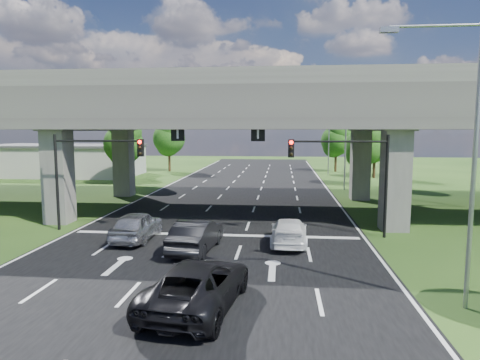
% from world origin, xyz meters
% --- Properties ---
extents(ground, '(160.00, 160.00, 0.00)m').
position_xyz_m(ground, '(0.00, 0.00, 0.00)').
color(ground, '#213E14').
rests_on(ground, ground).
extents(road, '(18.00, 120.00, 0.03)m').
position_xyz_m(road, '(0.00, 10.00, 0.01)').
color(road, black).
rests_on(road, ground).
extents(overpass, '(80.00, 15.00, 10.00)m').
position_xyz_m(overpass, '(0.00, 12.00, 7.92)').
color(overpass, '#3C3936').
rests_on(overpass, ground).
extents(warehouse, '(20.00, 10.00, 4.00)m').
position_xyz_m(warehouse, '(-26.00, 35.00, 2.00)').
color(warehouse, '#9E9E99').
rests_on(warehouse, ground).
extents(signal_right, '(5.76, 0.54, 6.00)m').
position_xyz_m(signal_right, '(7.82, 3.94, 4.19)').
color(signal_right, black).
rests_on(signal_right, ground).
extents(signal_left, '(5.76, 0.54, 6.00)m').
position_xyz_m(signal_left, '(-7.82, 3.94, 4.19)').
color(signal_left, black).
rests_on(signal_left, ground).
extents(streetlight_near, '(3.38, 0.25, 10.00)m').
position_xyz_m(streetlight_near, '(10.10, -6.00, 5.85)').
color(streetlight_near, gray).
rests_on(streetlight_near, ground).
extents(streetlight_far, '(3.38, 0.25, 10.00)m').
position_xyz_m(streetlight_far, '(10.10, 24.00, 5.85)').
color(streetlight_far, gray).
rests_on(streetlight_far, ground).
extents(streetlight_beyond, '(3.38, 0.25, 10.00)m').
position_xyz_m(streetlight_beyond, '(10.10, 40.00, 5.85)').
color(streetlight_beyond, gray).
rests_on(streetlight_beyond, ground).
extents(tree_left_near, '(4.50, 4.50, 7.80)m').
position_xyz_m(tree_left_near, '(-13.95, 26.00, 4.82)').
color(tree_left_near, black).
rests_on(tree_left_near, ground).
extents(tree_left_mid, '(3.91, 3.90, 6.76)m').
position_xyz_m(tree_left_mid, '(-16.95, 34.00, 4.17)').
color(tree_left_mid, black).
rests_on(tree_left_mid, ground).
extents(tree_left_far, '(4.80, 4.80, 8.32)m').
position_xyz_m(tree_left_far, '(-12.95, 42.00, 5.14)').
color(tree_left_far, black).
rests_on(tree_left_far, ground).
extents(tree_right_near, '(4.20, 4.20, 7.28)m').
position_xyz_m(tree_right_near, '(13.05, 28.00, 4.50)').
color(tree_right_near, black).
rests_on(tree_right_near, ground).
extents(tree_right_mid, '(3.91, 3.90, 6.76)m').
position_xyz_m(tree_right_mid, '(16.05, 36.00, 4.17)').
color(tree_right_mid, black).
rests_on(tree_right_mid, ground).
extents(tree_right_far, '(4.50, 4.50, 7.80)m').
position_xyz_m(tree_right_far, '(12.05, 44.00, 4.82)').
color(tree_right_far, black).
rests_on(tree_right_far, ground).
extents(car_silver, '(1.96, 4.81, 1.64)m').
position_xyz_m(car_silver, '(-4.21, 1.96, 0.85)').
color(car_silver, '#ACAEB4').
rests_on(car_silver, road).
extents(car_dark, '(2.17, 5.10, 1.64)m').
position_xyz_m(car_dark, '(-0.38, 0.02, 0.85)').
color(car_dark, black).
rests_on(car_dark, road).
extents(car_white, '(2.08, 4.85, 1.39)m').
position_xyz_m(car_white, '(4.41, 1.92, 0.73)').
color(car_white, silver).
rests_on(car_white, road).
extents(car_trailing, '(3.50, 6.22, 1.64)m').
position_xyz_m(car_trailing, '(1.08, -6.93, 0.85)').
color(car_trailing, black).
rests_on(car_trailing, road).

